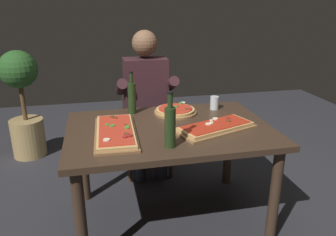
% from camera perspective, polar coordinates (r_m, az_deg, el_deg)
% --- Properties ---
extents(ground_plane, '(6.40, 6.40, 0.00)m').
position_cam_1_polar(ground_plane, '(2.66, 0.24, -16.60)').
color(ground_plane, '#2D2D33').
extents(dining_table, '(1.40, 0.96, 0.74)m').
position_cam_1_polar(dining_table, '(2.34, 0.26, -3.76)').
color(dining_table, '#3D2B1E').
rests_on(dining_table, ground_plane).
extents(pizza_rectangular_front, '(0.60, 0.41, 0.05)m').
position_cam_1_polar(pizza_rectangular_front, '(2.27, 8.18, -1.57)').
color(pizza_rectangular_front, olive).
rests_on(pizza_rectangular_front, dining_table).
extents(pizza_rectangular_left, '(0.29, 0.63, 0.05)m').
position_cam_1_polar(pizza_rectangular_left, '(2.19, -8.98, -2.36)').
color(pizza_rectangular_left, brown).
rests_on(pizza_rectangular_left, dining_table).
extents(pizza_round_far, '(0.33, 0.33, 0.05)m').
position_cam_1_polar(pizza_round_far, '(2.58, 1.27, 1.25)').
color(pizza_round_far, olive).
rests_on(pizza_round_far, dining_table).
extents(wine_bottle_dark, '(0.06, 0.06, 0.33)m').
position_cam_1_polar(wine_bottle_dark, '(2.56, -6.20, 3.57)').
color(wine_bottle_dark, '#233819').
rests_on(wine_bottle_dark, dining_table).
extents(oil_bottle_amber, '(0.07, 0.07, 0.34)m').
position_cam_1_polar(oil_bottle_amber, '(1.95, 0.37, -1.30)').
color(oil_bottle_amber, '#233819').
rests_on(oil_bottle_amber, dining_table).
extents(tumbler_near_camera, '(0.07, 0.07, 0.11)m').
position_cam_1_polar(tumbler_near_camera, '(2.69, 7.96, 2.45)').
color(tumbler_near_camera, silver).
rests_on(tumbler_near_camera, dining_table).
extents(diner_chair, '(0.44, 0.44, 0.87)m').
position_cam_1_polar(diner_chair, '(3.17, -3.91, -0.42)').
color(diner_chair, '#3D2B1E').
rests_on(diner_chair, ground_plane).
extents(seated_diner, '(0.53, 0.41, 1.33)m').
position_cam_1_polar(seated_diner, '(2.98, -3.67, 3.43)').
color(seated_diner, '#23232D').
rests_on(seated_diner, ground_plane).
extents(potted_plant_corner, '(0.37, 0.37, 1.11)m').
position_cam_1_polar(potted_plant_corner, '(3.68, -23.57, 2.48)').
color(potted_plant_corner, tan).
rests_on(potted_plant_corner, ground_plane).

